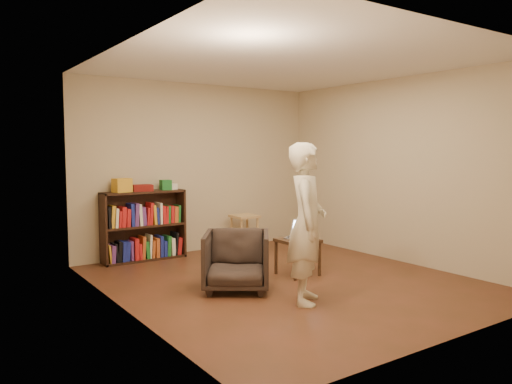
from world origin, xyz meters
TOP-DOWN VIEW (x-y plane):
  - floor at (0.00, 0.00)m, footprint 4.50×4.50m
  - ceiling at (0.00, 0.00)m, footprint 4.50×4.50m
  - wall_back at (0.00, 2.25)m, footprint 4.00×0.00m
  - wall_left at (-2.00, 0.00)m, footprint 0.00×4.50m
  - wall_right at (2.00, 0.00)m, footprint 0.00×4.50m
  - bookshelf at (-0.99, 2.09)m, footprint 1.20×0.30m
  - box_yellow at (-1.30, 2.07)m, footprint 0.26×0.21m
  - red_cloth at (-1.00, 2.07)m, footprint 0.31×0.26m
  - box_green at (-0.64, 2.08)m, footprint 0.16×0.16m
  - box_white at (-0.52, 2.10)m, footprint 0.13×0.13m
  - stool at (0.63, 1.91)m, footprint 0.38×0.38m
  - armchair at (-0.70, 0.03)m, footprint 1.02×1.02m
  - side_table at (0.30, 0.16)m, footprint 0.45×0.45m
  - laptop at (0.37, 0.21)m, footprint 0.44×0.43m
  - person at (-0.34, -0.76)m, footprint 0.70×0.72m

SIDE VIEW (x-z plane):
  - floor at x=0.00m, z-range 0.00..0.00m
  - armchair at x=-0.70m, z-range 0.00..0.68m
  - side_table at x=0.30m, z-range 0.15..0.62m
  - bookshelf at x=-0.99m, z-range -0.06..0.94m
  - stool at x=0.63m, z-range 0.17..0.72m
  - laptop at x=0.37m, z-range 0.41..0.63m
  - person at x=-0.34m, z-range 0.00..1.67m
  - box_white at x=-0.52m, z-range 1.00..1.09m
  - red_cloth at x=-1.00m, z-range 1.00..1.09m
  - box_green at x=-0.64m, z-range 1.00..1.15m
  - box_yellow at x=-1.30m, z-range 1.00..1.19m
  - wall_back at x=0.00m, z-range -0.70..3.30m
  - wall_left at x=-2.00m, z-range -0.95..3.55m
  - wall_right at x=2.00m, z-range -0.95..3.55m
  - ceiling at x=0.00m, z-range 2.60..2.60m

